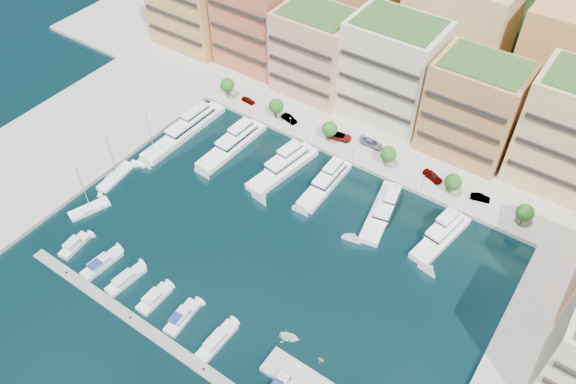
# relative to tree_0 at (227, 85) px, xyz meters

# --- Properties ---
(ground) EXTENTS (400.00, 400.00, 0.00)m
(ground) POSITION_rel_tree_0_xyz_m (40.00, -33.50, -4.74)
(ground) COLOR black
(ground) RESTS_ON ground
(north_quay) EXTENTS (220.00, 64.00, 2.00)m
(north_quay) POSITION_rel_tree_0_xyz_m (40.00, 28.50, -4.74)
(north_quay) COLOR #9E998E
(north_quay) RESTS_ON ground
(west_quay) EXTENTS (34.00, 76.00, 2.00)m
(west_quay) POSITION_rel_tree_0_xyz_m (-22.00, -41.50, -4.74)
(west_quay) COLOR #9E998E
(west_quay) RESTS_ON ground
(hillside) EXTENTS (240.00, 40.00, 58.00)m
(hillside) POSITION_rel_tree_0_xyz_m (40.00, 76.50, -4.74)
(hillside) COLOR #1C3415
(hillside) RESTS_ON ground
(south_pontoon) EXTENTS (72.00, 2.20, 0.35)m
(south_pontoon) POSITION_rel_tree_0_xyz_m (37.00, -63.50, -4.74)
(south_pontoon) COLOR gray
(south_pontoon) RESTS_ON ground
(apartment_0) EXTENTS (22.00, 16.50, 24.80)m
(apartment_0) POSITION_rel_tree_0_xyz_m (-26.00, 16.49, 8.57)
(apartment_0) COLOR #BE8345
(apartment_0) RESTS_ON north_quay
(apartment_1) EXTENTS (20.00, 16.50, 26.80)m
(apartment_1) POSITION_rel_tree_0_xyz_m (-4.00, 18.49, 9.57)
(apartment_1) COLOR #CC6E44
(apartment_1) RESTS_ON north_quay
(apartment_2) EXTENTS (20.00, 15.50, 22.80)m
(apartment_2) POSITION_rel_tree_0_xyz_m (17.00, 16.49, 7.57)
(apartment_2) COLOR tan
(apartment_2) RESTS_ON north_quay
(apartment_3) EXTENTS (22.00, 16.50, 25.80)m
(apartment_3) POSITION_rel_tree_0_xyz_m (38.00, 18.49, 9.07)
(apartment_3) COLOR beige
(apartment_3) RESTS_ON north_quay
(apartment_4) EXTENTS (20.00, 15.50, 23.80)m
(apartment_4) POSITION_rel_tree_0_xyz_m (60.00, 16.49, 8.07)
(apartment_4) COLOR tan
(apartment_4) RESTS_ON north_quay
(apartment_5) EXTENTS (22.00, 16.50, 26.80)m
(apartment_5) POSITION_rel_tree_0_xyz_m (82.00, 18.49, 9.57)
(apartment_5) COLOR #E1BB77
(apartment_5) RESTS_ON north_quay
(backblock_1) EXTENTS (26.00, 18.00, 30.00)m
(backblock_1) POSITION_rel_tree_0_xyz_m (15.00, 40.50, 11.26)
(backblock_1) COLOR tan
(backblock_1) RESTS_ON north_quay
(backblock_2) EXTENTS (26.00, 18.00, 30.00)m
(backblock_2) POSITION_rel_tree_0_xyz_m (45.00, 40.50, 11.26)
(backblock_2) COLOR #E1BB77
(backblock_2) RESTS_ON north_quay
(backblock_3) EXTENTS (26.00, 18.00, 30.00)m
(backblock_3) POSITION_rel_tree_0_xyz_m (75.00, 40.50, 11.26)
(backblock_3) COLOR #BE8345
(backblock_3) RESTS_ON north_quay
(tree_0) EXTENTS (3.80, 3.80, 5.65)m
(tree_0) POSITION_rel_tree_0_xyz_m (0.00, 0.00, 0.00)
(tree_0) COLOR #473323
(tree_0) RESTS_ON north_quay
(tree_1) EXTENTS (3.80, 3.80, 5.65)m
(tree_1) POSITION_rel_tree_0_xyz_m (16.00, 0.00, 0.00)
(tree_1) COLOR #473323
(tree_1) RESTS_ON north_quay
(tree_2) EXTENTS (3.80, 3.80, 5.65)m
(tree_2) POSITION_rel_tree_0_xyz_m (32.00, 0.00, 0.00)
(tree_2) COLOR #473323
(tree_2) RESTS_ON north_quay
(tree_3) EXTENTS (3.80, 3.80, 5.65)m
(tree_3) POSITION_rel_tree_0_xyz_m (48.00, 0.00, 0.00)
(tree_3) COLOR #473323
(tree_3) RESTS_ON north_quay
(tree_4) EXTENTS (3.80, 3.80, 5.65)m
(tree_4) POSITION_rel_tree_0_xyz_m (64.00, 0.00, 0.00)
(tree_4) COLOR #473323
(tree_4) RESTS_ON north_quay
(tree_5) EXTENTS (3.80, 3.80, 5.65)m
(tree_5) POSITION_rel_tree_0_xyz_m (80.00, 0.00, 0.00)
(tree_5) COLOR #473323
(tree_5) RESTS_ON north_quay
(lamppost_0) EXTENTS (0.30, 0.30, 4.20)m
(lamppost_0) POSITION_rel_tree_0_xyz_m (4.00, -2.30, -0.92)
(lamppost_0) COLOR black
(lamppost_0) RESTS_ON north_quay
(lamppost_1) EXTENTS (0.30, 0.30, 4.20)m
(lamppost_1) POSITION_rel_tree_0_xyz_m (22.00, -2.30, -0.92)
(lamppost_1) COLOR black
(lamppost_1) RESTS_ON north_quay
(lamppost_2) EXTENTS (0.30, 0.30, 4.20)m
(lamppost_2) POSITION_rel_tree_0_xyz_m (40.00, -2.30, -0.92)
(lamppost_2) COLOR black
(lamppost_2) RESTS_ON north_quay
(lamppost_3) EXTENTS (0.30, 0.30, 4.20)m
(lamppost_3) POSITION_rel_tree_0_xyz_m (58.00, -2.30, -0.92)
(lamppost_3) COLOR black
(lamppost_3) RESTS_ON north_quay
(lamppost_4) EXTENTS (0.30, 0.30, 4.20)m
(lamppost_4) POSITION_rel_tree_0_xyz_m (76.00, -2.30, -0.92)
(lamppost_4) COLOR black
(lamppost_4) RESTS_ON north_quay
(yacht_0) EXTENTS (4.99, 26.54, 7.30)m
(yacht_0) POSITION_rel_tree_0_xyz_m (0.09, -16.62, -3.53)
(yacht_0) COLOR white
(yacht_0) RESTS_ON ground
(yacht_1) EXTENTS (5.67, 21.34, 7.30)m
(yacht_1) POSITION_rel_tree_0_xyz_m (13.32, -14.25, -3.65)
(yacht_1) COLOR white
(yacht_1) RESTS_ON ground
(yacht_2) EXTENTS (7.62, 20.68, 7.30)m
(yacht_2) POSITION_rel_tree_0_xyz_m (28.34, -13.76, -3.53)
(yacht_2) COLOR white
(yacht_2) RESTS_ON ground
(yacht_3) EXTENTS (4.58, 17.86, 7.30)m
(yacht_3) POSITION_rel_tree_0_xyz_m (39.26, -12.65, -3.53)
(yacht_3) COLOR white
(yacht_3) RESTS_ON ground
(yacht_4) EXTENTS (7.75, 19.03, 7.30)m
(yacht_4) POSITION_rel_tree_0_xyz_m (53.98, -13.04, -3.65)
(yacht_4) COLOR white
(yacht_4) RESTS_ON ground
(yacht_5) EXTENTS (7.00, 17.31, 7.30)m
(yacht_5) POSITION_rel_tree_0_xyz_m (67.61, -12.21, -3.53)
(yacht_5) COLOR white
(yacht_5) RESTS_ON ground
(cruiser_0) EXTENTS (3.28, 7.29, 2.55)m
(cruiser_0) POSITION_rel_tree_0_xyz_m (6.03, -58.08, -4.20)
(cruiser_0) COLOR silver
(cruiser_0) RESTS_ON ground
(cruiser_1) EXTENTS (3.38, 8.99, 2.66)m
(cruiser_1) POSITION_rel_tree_0_xyz_m (14.30, -58.12, -4.17)
(cruiser_1) COLOR silver
(cruiser_1) RESTS_ON ground
(cruiser_2) EXTENTS (3.39, 8.74, 2.55)m
(cruiser_2) POSITION_rel_tree_0_xyz_m (21.14, -58.09, -4.20)
(cruiser_2) COLOR silver
(cruiser_2) RESTS_ON ground
(cruiser_3) EXTENTS (2.85, 7.28, 2.55)m
(cruiser_3) POSITION_rel_tree_0_xyz_m (28.85, -58.08, -4.20)
(cruiser_3) COLOR silver
(cruiser_3) RESTS_ON ground
(cruiser_4) EXTENTS (3.39, 8.25, 2.66)m
(cruiser_4) POSITION_rel_tree_0_xyz_m (36.01, -58.11, -4.17)
(cruiser_4) COLOR silver
(cruiser_4) RESTS_ON ground
(cruiser_5) EXTENTS (2.81, 9.03, 2.55)m
(cruiser_5) POSITION_rel_tree_0_xyz_m (44.47, -58.10, -4.20)
(cruiser_5) COLOR silver
(cruiser_5) RESTS_ON ground
(cruiser_7) EXTENTS (3.28, 7.59, 2.66)m
(cruiser_7) POSITION_rel_tree_0_xyz_m (58.75, -58.10, -4.17)
(cruiser_7) COLOR silver
(cruiser_7) RESTS_ON ground
(sailboat_1) EXTENTS (4.03, 10.68, 13.20)m
(sailboat_1) POSITION_rel_tree_0_xyz_m (-2.38, -38.80, -4.44)
(sailboat_1) COLOR white
(sailboat_1) RESTS_ON ground
(sailboat_0) EXTENTS (5.64, 9.29, 13.20)m
(sailboat_0) POSITION_rel_tree_0_xyz_m (0.50, -49.26, -4.43)
(sailboat_0) COLOR white
(sailboat_0) RESTS_ON ground
(sailboat_2) EXTENTS (3.62, 9.38, 13.20)m
(sailboat_2) POSITION_rel_tree_0_xyz_m (-0.30, -28.40, -4.43)
(sailboat_2) COLOR white
(sailboat_2) RESTS_ON ground
(tender_0) EXTENTS (4.43, 3.69, 0.79)m
(tender_0) POSITION_rel_tree_0_xyz_m (54.80, -49.95, -4.35)
(tender_0) COLOR white
(tender_0) RESTS_ON ground
(tender_1) EXTENTS (1.51, 1.33, 0.75)m
(tender_1) POSITION_rel_tree_0_xyz_m (61.84, -50.34, -4.37)
(tender_1) COLOR #C2BE94
(tender_1) RESTS_ON ground
(car_0) EXTENTS (4.01, 1.76, 1.34)m
(car_0) POSITION_rel_tree_0_xyz_m (6.04, 1.06, -3.07)
(car_0) COLOR gray
(car_0) RESTS_ON north_quay
(car_1) EXTENTS (4.84, 2.50, 1.52)m
(car_1) POSITION_rel_tree_0_xyz_m (19.51, 0.78, -2.98)
(car_1) COLOR gray
(car_1) RESTS_ON north_quay
(car_2) EXTENTS (6.30, 3.88, 1.63)m
(car_2) POSITION_rel_tree_0_xyz_m (33.83, 2.21, -2.93)
(car_2) COLOR gray
(car_2) RESTS_ON north_quay
(car_3) EXTENTS (5.91, 2.48, 1.70)m
(car_3) POSITION_rel_tree_0_xyz_m (41.53, 4.33, -2.89)
(car_3) COLOR gray
(car_3) RESTS_ON north_quay
(car_4) EXTENTS (5.37, 3.45, 1.70)m
(car_4) POSITION_rel_tree_0_xyz_m (58.68, 2.22, -2.89)
(car_4) COLOR gray
(car_4) RESTS_ON north_quay
(car_5) EXTENTS (4.53, 2.57, 1.41)m
(car_5) POSITION_rel_tree_0_xyz_m (70.25, 2.05, -3.04)
(car_5) COLOR gray
(car_5) RESTS_ON north_quay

